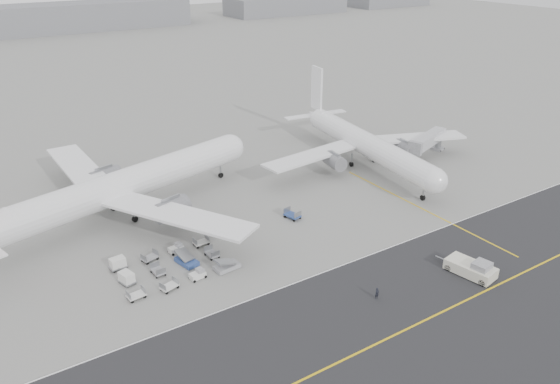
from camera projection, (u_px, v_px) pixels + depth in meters
ground at (300, 271)px, 79.21m from camera, size 700.00×700.00×0.00m
taxiway at (415, 325)px, 67.98m from camera, size 220.00×59.00×0.03m
horizon_buildings at (69, 31)px, 292.27m from camera, size 520.00×28.00×28.00m
airliner_a at (122, 186)px, 92.94m from camera, size 55.25×54.05×19.49m
airliner_b at (365, 143)px, 114.86m from camera, size 48.23×49.04×16.96m
pushback_tug at (472, 268)px, 77.86m from camera, size 4.52×9.25×2.60m
jet_bridge at (428, 141)px, 119.15m from camera, size 14.67×7.44×5.54m
gse_cluster at (173, 269)px, 79.59m from camera, size 23.01×18.92×1.84m
stray_dolly at (292, 218)px, 94.27m from camera, size 2.32×3.14×1.74m
ground_crew_a at (377, 293)px, 72.69m from camera, size 0.62×0.42×1.68m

